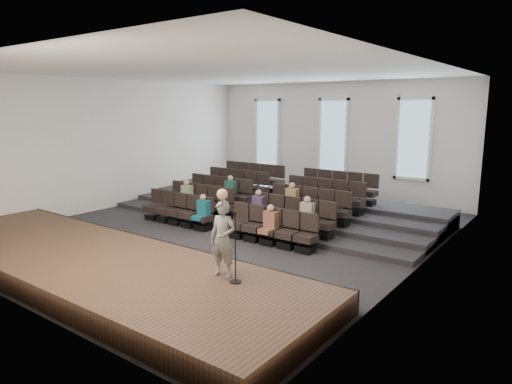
% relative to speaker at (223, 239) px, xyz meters
% --- Properties ---
extents(ground, '(14.00, 14.00, 0.00)m').
position_rel_speaker_xyz_m(ground, '(-3.31, 4.28, -1.29)').
color(ground, '#232326').
rests_on(ground, ground).
extents(ceiling, '(12.00, 14.00, 0.02)m').
position_rel_speaker_xyz_m(ceiling, '(-3.31, 4.28, 3.72)').
color(ceiling, white).
rests_on(ceiling, ground).
extents(wall_back, '(12.00, 0.04, 5.00)m').
position_rel_speaker_xyz_m(wall_back, '(-3.31, 11.30, 1.21)').
color(wall_back, white).
rests_on(wall_back, ground).
extents(wall_front, '(12.00, 0.04, 5.00)m').
position_rel_speaker_xyz_m(wall_front, '(-3.31, -2.74, 1.21)').
color(wall_front, white).
rests_on(wall_front, ground).
extents(wall_left, '(0.04, 14.00, 5.00)m').
position_rel_speaker_xyz_m(wall_left, '(-9.33, 4.28, 1.21)').
color(wall_left, white).
rests_on(wall_left, ground).
extents(wall_right, '(0.04, 14.00, 5.00)m').
position_rel_speaker_xyz_m(wall_right, '(2.71, 4.28, 1.21)').
color(wall_right, white).
rests_on(wall_right, ground).
extents(stage, '(11.80, 3.60, 0.50)m').
position_rel_speaker_xyz_m(stage, '(-3.31, -0.82, -1.04)').
color(stage, '#43311C').
rests_on(stage, ground).
extents(stage_lip, '(11.80, 0.06, 0.52)m').
position_rel_speaker_xyz_m(stage_lip, '(-3.31, 0.95, -1.04)').
color(stage_lip, black).
rests_on(stage_lip, ground).
extents(risers, '(11.80, 4.80, 0.60)m').
position_rel_speaker_xyz_m(risers, '(-3.31, 7.45, -1.10)').
color(risers, '#232326').
rests_on(risers, ground).
extents(seating_rows, '(6.80, 4.70, 1.67)m').
position_rel_speaker_xyz_m(seating_rows, '(-3.31, 5.82, -0.61)').
color(seating_rows, black).
rests_on(seating_rows, ground).
extents(windows, '(8.44, 0.10, 3.24)m').
position_rel_speaker_xyz_m(windows, '(-3.31, 11.23, 1.41)').
color(windows, white).
rests_on(windows, wall_back).
extents(audience, '(5.45, 2.64, 1.10)m').
position_rel_speaker_xyz_m(audience, '(-3.04, 4.73, -0.46)').
color(audience, '#155A6C').
rests_on(audience, seating_rows).
extents(speaker, '(0.63, 0.46, 1.59)m').
position_rel_speaker_xyz_m(speaker, '(0.00, 0.00, 0.00)').
color(speaker, slate).
rests_on(speaker, stage).
extents(mic_stand, '(0.24, 0.24, 1.46)m').
position_rel_speaker_xyz_m(mic_stand, '(0.42, -0.12, -0.36)').
color(mic_stand, black).
rests_on(mic_stand, stage).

